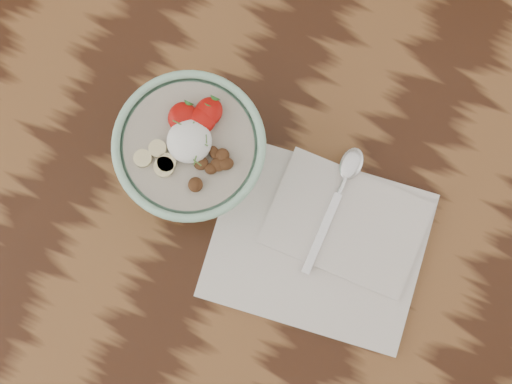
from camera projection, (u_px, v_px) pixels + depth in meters
table at (239, 170)px, 107.29cm from camera, size 160.00×90.00×75.00cm
breakfast_bowl at (192, 151)px, 91.57cm from camera, size 19.18×19.18×12.95cm
napkin at (324, 241)px, 95.96cm from camera, size 31.10×26.62×1.72cm
spoon at (344, 181)px, 95.56cm from camera, size 3.26×18.37×0.96cm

